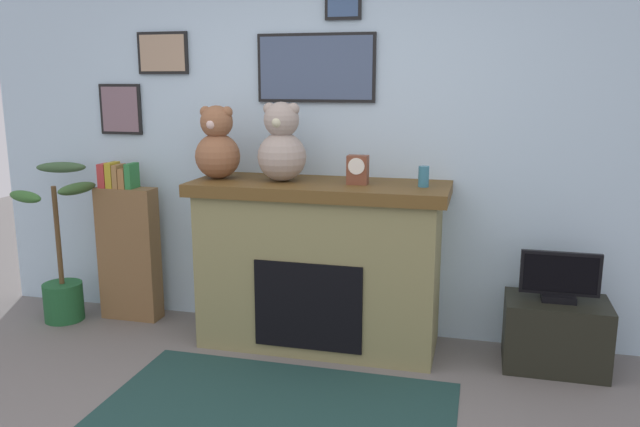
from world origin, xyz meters
name	(u,v)px	position (x,y,z in m)	size (l,w,h in m)	color
back_wall	(328,146)	(0.00, 2.00, 1.31)	(5.20, 0.15, 2.60)	silver
fireplace	(320,264)	(0.03, 1.64, 0.56)	(1.67, 0.65, 1.11)	#867F51
bookshelf	(128,248)	(-1.46, 1.74, 0.54)	(0.44, 0.16, 1.17)	brown
potted_plant	(61,269)	(-1.91, 1.56, 0.39)	(0.55, 0.60, 1.16)	#1E592D
tv_stand	(555,334)	(1.53, 1.64, 0.22)	(0.61, 0.40, 0.43)	black
television	(560,279)	(1.53, 1.64, 0.58)	(0.47, 0.14, 0.31)	black
area_rug	(274,413)	(0.03, 0.67, 0.00)	(1.91, 1.18, 0.01)	#1D3B38
candle_jar	(424,176)	(0.69, 1.62, 1.17)	(0.07, 0.07, 0.13)	teal
mantel_clock	(358,170)	(0.28, 1.62, 1.20)	(0.13, 0.10, 0.18)	brown
teddy_bear_grey	(217,146)	(-0.67, 1.62, 1.32)	(0.30, 0.30, 0.48)	#8E5B3C
teddy_bear_cream	(282,146)	(-0.22, 1.62, 1.34)	(0.32, 0.32, 0.51)	#A59588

